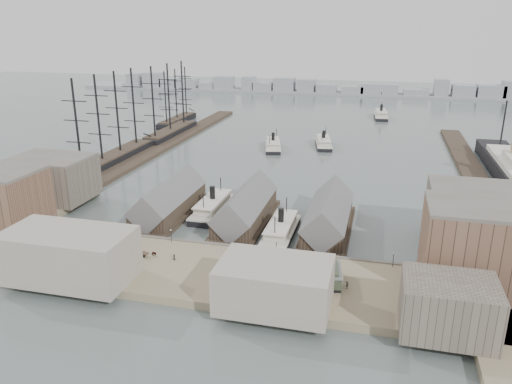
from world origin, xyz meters
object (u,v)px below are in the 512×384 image
(tram, at_px, (335,276))
(horse_cart_left, at_px, (91,239))
(horse_cart_right, at_px, (294,289))
(horse_cart_center, at_px, (150,254))
(ferry_docked_west, at_px, (213,206))

(tram, bearing_deg, horse_cart_left, 165.56)
(horse_cart_right, bearing_deg, tram, -45.51)
(horse_cart_left, height_order, horse_cart_center, horse_cart_left)
(tram, xyz_separation_m, horse_cart_right, (-8.55, -6.50, -1.10))
(horse_cart_center, xyz_separation_m, horse_cart_right, (39.95, -8.68, -0.00))
(ferry_docked_west, distance_m, horse_cart_right, 60.11)
(horse_cart_right, bearing_deg, ferry_docked_west, 44.25)
(horse_cart_left, bearing_deg, horse_cart_center, -76.50)
(horse_cart_left, relative_size, horse_cart_right, 1.01)
(horse_cart_left, bearing_deg, ferry_docked_west, -8.79)
(tram, xyz_separation_m, horse_cart_left, (-68.87, 6.68, -1.09))
(tram, distance_m, horse_cart_center, 48.56)
(ferry_docked_west, height_order, horse_cart_right, ferry_docked_west)
(horse_cart_center, relative_size, horse_cart_right, 1.05)
(ferry_docked_west, distance_m, horse_cart_center, 39.51)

